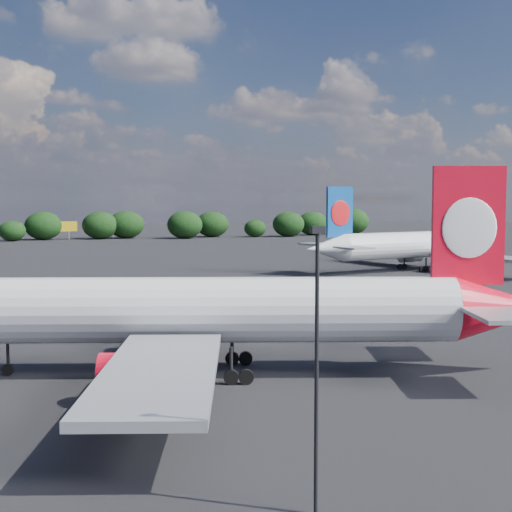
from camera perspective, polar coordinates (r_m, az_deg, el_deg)
name	(u,v)px	position (r m, az deg, el deg)	size (l,w,h in m)	color
ground	(33,291)	(100.91, -17.39, -2.66)	(500.00, 500.00, 0.00)	black
qantas_airliner	(228,312)	(50.30, -2.29, -4.48)	(44.27, 42.46, 14.71)	silver
china_southern_airliner	(416,245)	(125.75, 12.71, 0.83)	(43.65, 41.73, 14.31)	silver
apron_lamp_post	(317,356)	(27.95, 4.87, -7.99)	(0.55, 0.30, 11.39)	black
billboard_yellow	(69,227)	(222.68, -14.75, 2.27)	(5.00, 0.30, 5.50)	gold
horizon_treeline	(85,226)	(221.23, -13.52, 2.32)	(204.64, 16.30, 9.03)	black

